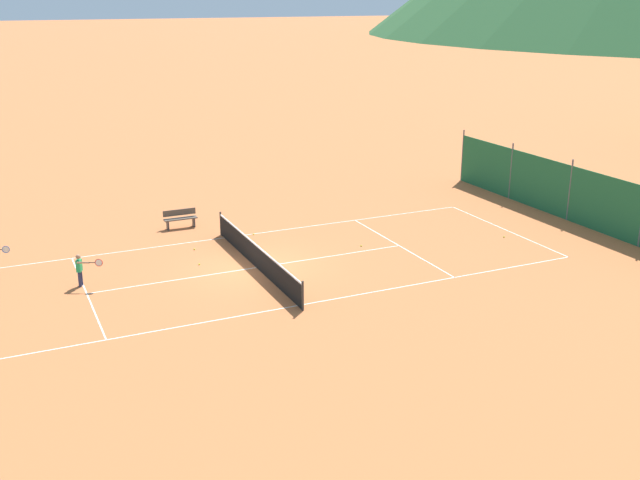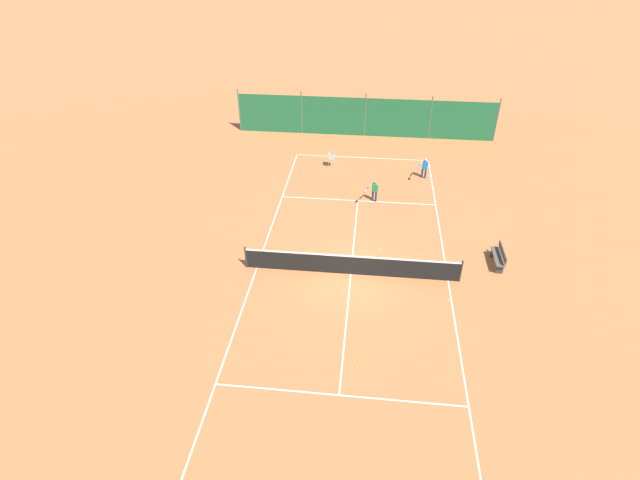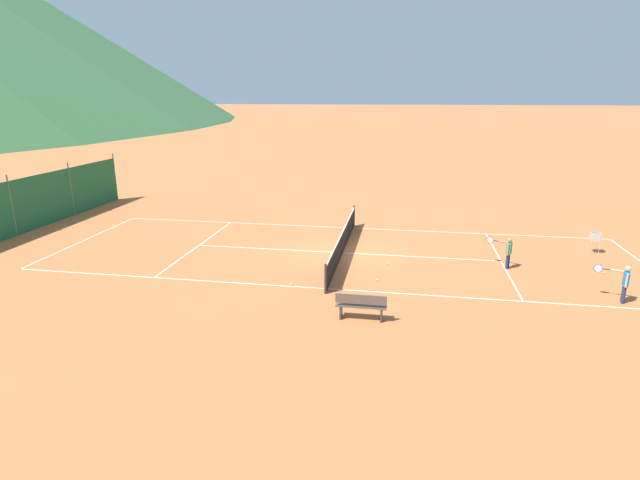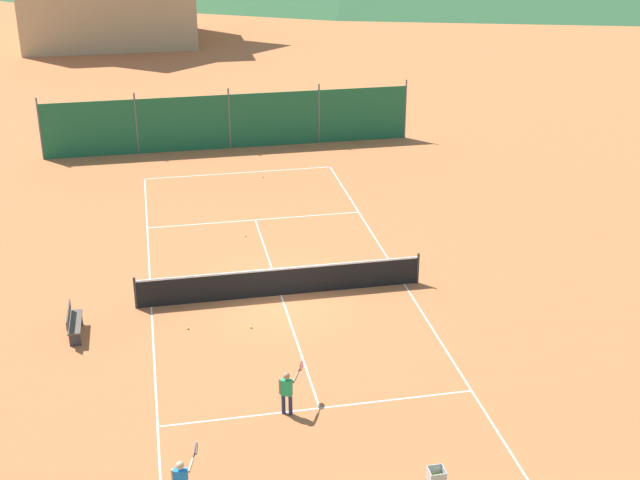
% 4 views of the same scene
% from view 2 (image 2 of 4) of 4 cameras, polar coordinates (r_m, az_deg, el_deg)
% --- Properties ---
extents(ground_plane, '(600.00, 600.00, 0.00)m').
position_cam_2_polar(ground_plane, '(21.44, 3.54, -3.90)').
color(ground_plane, '#BC6638').
extents(court_line_markings, '(8.25, 23.85, 0.01)m').
position_cam_2_polar(court_line_markings, '(21.44, 3.54, -3.89)').
color(court_line_markings, white).
rests_on(court_line_markings, ground).
extents(tennis_net, '(9.18, 0.08, 1.06)m').
position_cam_2_polar(tennis_net, '(21.14, 3.59, -2.83)').
color(tennis_net, '#2D2D2D').
rests_on(tennis_net, ground).
extents(windscreen_fence_near, '(17.28, 0.08, 2.90)m').
position_cam_2_polar(windscreen_fence_near, '(34.53, 5.17, 13.81)').
color(windscreen_fence_near, '#1E6038').
rests_on(windscreen_fence_near, ground).
extents(player_near_service, '(0.64, 0.97, 1.24)m').
position_cam_2_polar(player_near_service, '(29.34, 11.84, 8.20)').
color(player_near_service, '#23284C').
rests_on(player_near_service, ground).
extents(player_far_service, '(0.75, 0.90, 1.22)m').
position_cam_2_polar(player_far_service, '(26.47, 6.21, 5.76)').
color(player_far_service, '#23284C').
rests_on(player_far_service, ground).
extents(tennis_ball_alley_left, '(0.07, 0.07, 0.07)m').
position_cam_2_polar(tennis_ball_alley_left, '(22.87, 11.47, -1.77)').
color(tennis_ball_alley_left, '#CCE033').
rests_on(tennis_ball_alley_left, ground).
extents(tennis_ball_alley_right, '(0.07, 0.07, 0.07)m').
position_cam_2_polar(tennis_ball_alley_right, '(20.69, 14.43, -6.65)').
color(tennis_ball_alley_right, '#CCE033').
rests_on(tennis_ball_alley_right, ground).
extents(tennis_ball_near_corner, '(0.07, 0.07, 0.07)m').
position_cam_2_polar(tennis_ball_near_corner, '(29.92, 6.30, 7.79)').
color(tennis_ball_near_corner, '#CCE033').
rests_on(tennis_ball_near_corner, ground).
extents(tennis_ball_by_net_right, '(0.07, 0.07, 0.07)m').
position_cam_2_polar(tennis_ball_by_net_right, '(17.81, 4.48, -13.57)').
color(tennis_ball_by_net_right, '#CCE033').
rests_on(tennis_ball_by_net_right, ground).
extents(tennis_ball_service_box, '(0.07, 0.07, 0.07)m').
position_cam_2_polar(tennis_ball_service_box, '(23.00, 6.85, -1.05)').
color(tennis_ball_service_box, '#CCE033').
rests_on(tennis_ball_service_box, ground).
extents(ball_hopper, '(0.36, 0.36, 0.89)m').
position_cam_2_polar(ball_hopper, '(30.13, 1.32, 9.51)').
color(ball_hopper, '#B7B7BC').
rests_on(ball_hopper, ground).
extents(courtside_bench, '(0.36, 1.50, 0.84)m').
position_cam_2_polar(courtside_bench, '(23.01, 19.76, -1.79)').
color(courtside_bench, '#51473D').
rests_on(courtside_bench, ground).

